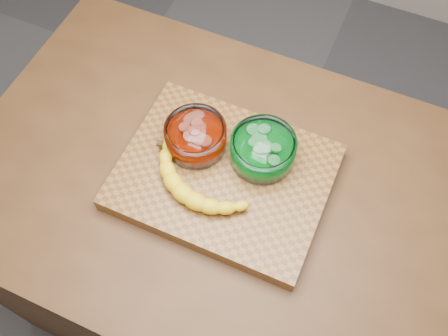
% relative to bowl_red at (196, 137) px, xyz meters
% --- Properties ---
extents(ground, '(3.50, 3.50, 0.00)m').
position_rel_bowl_red_xyz_m(ground, '(0.09, -0.04, -0.97)').
color(ground, '#515155').
rests_on(ground, ground).
extents(counter, '(1.20, 0.80, 0.90)m').
position_rel_bowl_red_xyz_m(counter, '(0.09, -0.04, -0.52)').
color(counter, '#4C2D16').
rests_on(counter, ground).
extents(cutting_board, '(0.45, 0.35, 0.04)m').
position_rel_bowl_red_xyz_m(cutting_board, '(0.09, -0.04, -0.05)').
color(cutting_board, brown).
rests_on(cutting_board, counter).
extents(bowl_red, '(0.14, 0.14, 0.06)m').
position_rel_bowl_red_xyz_m(bowl_red, '(0.00, 0.00, 0.00)').
color(bowl_red, white).
rests_on(bowl_red, cutting_board).
extents(bowl_green, '(0.14, 0.14, 0.07)m').
position_rel_bowl_red_xyz_m(bowl_green, '(0.15, 0.03, 0.00)').
color(bowl_green, white).
rests_on(bowl_green, cutting_board).
extents(banana, '(0.27, 0.16, 0.04)m').
position_rel_bowl_red_xyz_m(banana, '(0.05, -0.09, -0.01)').
color(banana, yellow).
rests_on(banana, cutting_board).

